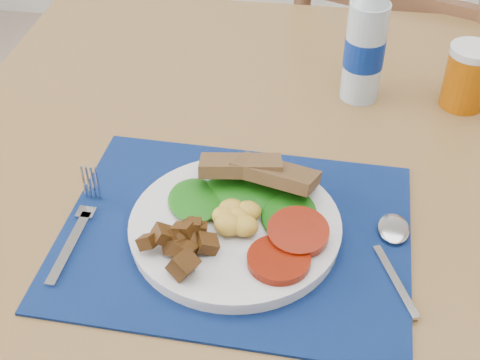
{
  "coord_description": "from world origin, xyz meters",
  "views": [
    {
      "loc": [
        -0.16,
        -0.57,
        1.32
      ],
      "look_at": [
        -0.25,
        0.04,
        0.8
      ],
      "focal_mm": 50.0,
      "sensor_mm": 36.0,
      "label": 1
    }
  ],
  "objects": [
    {
      "name": "fork",
      "position": [
        -0.44,
        -0.02,
        0.76
      ],
      "size": [
        0.02,
        0.17,
        0.0
      ],
      "rotation": [
        0.0,
        0.0,
        -0.03
      ],
      "color": "#B2B5BA",
      "rests_on": "placemat"
    },
    {
      "name": "table",
      "position": [
        0.0,
        0.2,
        0.67
      ],
      "size": [
        1.4,
        0.9,
        0.75
      ],
      "color": "brown",
      "rests_on": "ground"
    },
    {
      "name": "placemat",
      "position": [
        -0.25,
        0.0,
        0.75
      ],
      "size": [
        0.43,
        0.34,
        0.0
      ],
      "primitive_type": "cube",
      "rotation": [
        0.0,
        0.0,
        -0.03
      ],
      "color": "black",
      "rests_on": "table"
    },
    {
      "name": "juice_glass",
      "position": [
        0.05,
        0.34,
        0.8
      ],
      "size": [
        0.07,
        0.07,
        0.09
      ],
      "primitive_type": "cylinder",
      "color": "#AA5004",
      "rests_on": "table"
    },
    {
      "name": "spoon",
      "position": [
        -0.06,
        0.0,
        0.76
      ],
      "size": [
        0.05,
        0.16,
        0.0
      ],
      "rotation": [
        0.0,
        0.0,
        0.39
      ],
      "color": "#B2B5BA",
      "rests_on": "placemat"
    },
    {
      "name": "chair_far",
      "position": [
        -0.0,
        0.81,
        0.59
      ],
      "size": [
        0.56,
        0.55,
        1.18
      ],
      "rotation": [
        0.0,
        0.0,
        2.75
      ],
      "color": "#55311E",
      "rests_on": "ground"
    },
    {
      "name": "breakfast_plate",
      "position": [
        -0.25,
        -0.0,
        0.77
      ],
      "size": [
        0.25,
        0.25,
        0.06
      ],
      "rotation": [
        0.0,
        0.0,
        -0.02
      ],
      "color": "silver",
      "rests_on": "placemat"
    },
    {
      "name": "water_bottle",
      "position": [
        -0.1,
        0.34,
        0.84
      ],
      "size": [
        0.06,
        0.06,
        0.21
      ],
      "color": "#ADBFCC",
      "rests_on": "table"
    }
  ]
}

